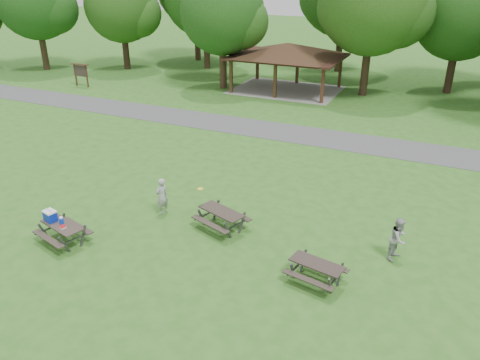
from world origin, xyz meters
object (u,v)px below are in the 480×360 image
object	(u,v)px
picnic_table_near	(58,224)
picnic_table_middle	(222,215)
frisbee_catcher	(399,239)
frisbee_thrower	(162,196)

from	to	relation	value
picnic_table_near	picnic_table_middle	xyz separation A→B (m)	(5.07, 3.32, -0.12)
picnic_table_middle	frisbee_catcher	distance (m)	6.54
picnic_table_near	picnic_table_middle	distance (m)	6.06
frisbee_thrower	picnic_table_near	bearing A→B (deg)	-17.80
picnic_table_near	picnic_table_middle	bearing A→B (deg)	33.20
frisbee_catcher	picnic_table_near	bearing A→B (deg)	127.56
frisbee_catcher	frisbee_thrower	bearing A→B (deg)	112.31
frisbee_thrower	frisbee_catcher	bearing A→B (deg)	110.38
picnic_table_near	picnic_table_middle	world-z (taller)	picnic_table_near
picnic_table_near	frisbee_catcher	size ratio (longest dim) A/B	1.34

